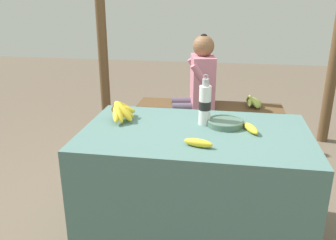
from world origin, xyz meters
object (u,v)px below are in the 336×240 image
(banana_bunch_ripe, at_px, (122,110))
(water_bottle, at_px, (205,104))
(loose_banana_side, at_px, (251,128))
(support_post_near, at_px, (101,16))
(serving_bowl, at_px, (226,122))
(wooden_bench, at_px, (209,113))
(loose_banana_front, at_px, (198,143))
(seated_vendor, at_px, (197,84))
(banana_bunch_green, at_px, (253,101))

(banana_bunch_ripe, bearing_deg, water_bottle, 0.78)
(loose_banana_side, distance_m, support_post_near, 2.30)
(serving_bowl, bearing_deg, wooden_bench, 97.14)
(loose_banana_front, xyz_separation_m, support_post_near, (-1.19, 1.95, 0.51))
(serving_bowl, distance_m, wooden_bench, 1.29)
(loose_banana_side, bearing_deg, banana_bunch_ripe, 174.26)
(loose_banana_side, relative_size, support_post_near, 0.07)
(wooden_bench, height_order, seated_vendor, seated_vendor)
(serving_bowl, relative_size, wooden_bench, 0.16)
(support_post_near, bearing_deg, loose_banana_front, -58.52)
(serving_bowl, height_order, support_post_near, support_post_near)
(loose_banana_side, bearing_deg, serving_bowl, 151.24)
(seated_vendor, bearing_deg, serving_bowl, 92.07)
(wooden_bench, bearing_deg, seated_vendor, -161.08)
(banana_bunch_ripe, distance_m, banana_bunch_green, 1.55)
(banana_bunch_ripe, xyz_separation_m, seated_vendor, (0.38, 1.19, -0.11))
(banana_bunch_green, bearing_deg, serving_bowl, -101.53)
(loose_banana_front, relative_size, support_post_near, 0.07)
(water_bottle, height_order, support_post_near, support_post_near)
(seated_vendor, xyz_separation_m, support_post_near, (-1.06, 0.41, 0.58))
(seated_vendor, bearing_deg, banana_bunch_ripe, 61.47)
(loose_banana_front, height_order, support_post_near, support_post_near)
(water_bottle, bearing_deg, banana_bunch_ripe, -179.22)
(loose_banana_front, bearing_deg, support_post_near, 121.48)
(loose_banana_side, xyz_separation_m, banana_bunch_green, (0.11, 1.32, -0.21))
(banana_bunch_green, bearing_deg, water_bottle, -107.29)
(banana_bunch_ripe, bearing_deg, wooden_bench, 67.95)
(seated_vendor, bearing_deg, loose_banana_front, 84.21)
(banana_bunch_green, bearing_deg, support_post_near, 166.88)
(serving_bowl, relative_size, loose_banana_side, 1.35)
(banana_bunch_ripe, xyz_separation_m, wooden_bench, (0.50, 1.23, -0.40))
(loose_banana_front, distance_m, seated_vendor, 1.54)
(wooden_bench, xyz_separation_m, banana_bunch_green, (0.41, 0.00, 0.14))
(banana_bunch_green, distance_m, support_post_near, 1.78)
(loose_banana_front, distance_m, support_post_near, 2.34)
(banana_bunch_ripe, height_order, serving_bowl, banana_bunch_ripe)
(serving_bowl, bearing_deg, water_bottle, 176.66)
(wooden_bench, xyz_separation_m, support_post_near, (-1.18, 0.37, 0.87))
(loose_banana_side, bearing_deg, support_post_near, 131.22)
(serving_bowl, relative_size, banana_bunch_green, 0.87)
(water_bottle, xyz_separation_m, loose_banana_side, (0.28, -0.09, -0.11))
(seated_vendor, xyz_separation_m, banana_bunch_green, (0.53, 0.04, -0.15))
(banana_bunch_ripe, distance_m, wooden_bench, 1.39)
(loose_banana_front, xyz_separation_m, loose_banana_side, (0.28, 0.26, 0.00))
(water_bottle, relative_size, loose_banana_side, 1.89)
(loose_banana_side, height_order, wooden_bench, loose_banana_side)
(banana_bunch_ripe, height_order, loose_banana_side, banana_bunch_ripe)
(banana_bunch_ripe, relative_size, wooden_bench, 0.20)
(serving_bowl, distance_m, banana_bunch_green, 1.28)
(loose_banana_front, bearing_deg, banana_bunch_green, 76.12)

